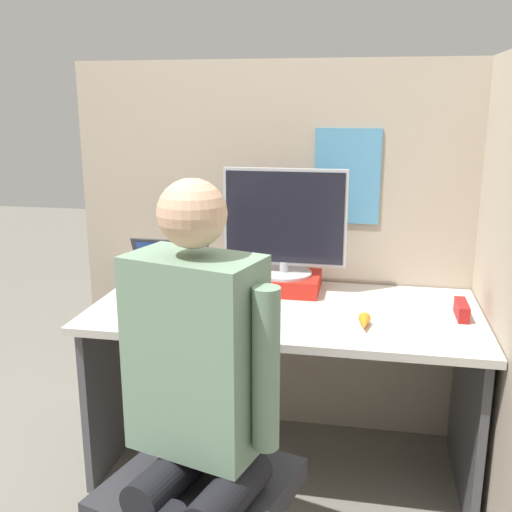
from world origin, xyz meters
name	(u,v)px	position (x,y,z in m)	size (l,w,h in m)	color
cubicle_panel_back	(298,252)	(0.00, 0.77, 0.83)	(2.00, 0.05, 1.66)	tan
cubicle_panel_right	(501,295)	(0.78, 0.30, 0.83)	(0.04, 1.39, 1.66)	tan
desk	(284,347)	(0.00, 0.37, 0.54)	(1.50, 0.74, 0.71)	beige
paper_box	(284,282)	(-0.03, 0.58, 0.75)	(0.30, 0.25, 0.07)	red
monitor	(285,224)	(-0.03, 0.59, 1.00)	(0.51, 0.24, 0.45)	#B2B2B7
laptop	(170,282)	(-0.50, 0.46, 0.76)	(0.33, 0.23, 0.23)	#2D2D33
mouse	(220,305)	(-0.24, 0.30, 0.73)	(0.07, 0.06, 0.04)	black
stapler	(462,310)	(0.66, 0.38, 0.74)	(0.04, 0.15, 0.06)	#A31919
carrot_toy	(364,323)	(0.31, 0.20, 0.73)	(0.04, 0.13, 0.04)	orange
office_chair	(199,447)	(-0.15, -0.33, 0.51)	(0.57, 0.62, 0.99)	#2D2D33
person	(197,394)	(-0.11, -0.47, 0.76)	(0.46, 0.45, 1.31)	black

